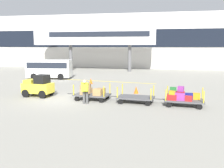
{
  "coord_description": "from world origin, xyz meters",
  "views": [
    {
      "loc": [
        6.62,
        -15.36,
        3.62
      ],
      "look_at": [
        3.27,
        1.43,
        0.99
      ],
      "focal_mm": 39.7,
      "sensor_mm": 36.0,
      "label": 1
    }
  ],
  "objects_px": {
    "baggage_cart_lead": "(92,92)",
    "shuttle_van": "(49,68)",
    "baggage_tug": "(38,86)",
    "safety_cone_far": "(136,90)",
    "baggage_cart_tail": "(182,97)",
    "baggage_handler": "(85,90)",
    "safety_cone_near": "(91,81)",
    "baggage_cart_middle": "(136,98)"
  },
  "relations": [
    {
      "from": "shuttle_van",
      "to": "safety_cone_far",
      "type": "distance_m",
      "value": 12.55
    },
    {
      "from": "baggage_cart_tail",
      "to": "safety_cone_near",
      "type": "height_order",
      "value": "baggage_cart_tail"
    },
    {
      "from": "baggage_cart_tail",
      "to": "safety_cone_near",
      "type": "relative_size",
      "value": 5.56
    },
    {
      "from": "baggage_cart_lead",
      "to": "safety_cone_far",
      "type": "xyz_separation_m",
      "value": [
        2.71,
        2.89,
        -0.24
      ]
    },
    {
      "from": "baggage_cart_lead",
      "to": "safety_cone_far",
      "type": "bearing_deg",
      "value": 46.84
    },
    {
      "from": "baggage_handler",
      "to": "safety_cone_far",
      "type": "height_order",
      "value": "baggage_handler"
    },
    {
      "from": "baggage_cart_middle",
      "to": "shuttle_van",
      "type": "distance_m",
      "value": 14.76
    },
    {
      "from": "shuttle_van",
      "to": "safety_cone_far",
      "type": "relative_size",
      "value": 9.13
    },
    {
      "from": "safety_cone_near",
      "to": "baggage_cart_lead",
      "type": "bearing_deg",
      "value": -73.28
    },
    {
      "from": "baggage_cart_lead",
      "to": "baggage_cart_tail",
      "type": "height_order",
      "value": "baggage_cart_tail"
    },
    {
      "from": "baggage_handler",
      "to": "safety_cone_far",
      "type": "relative_size",
      "value": 2.84
    },
    {
      "from": "baggage_tug",
      "to": "safety_cone_far",
      "type": "distance_m",
      "value": 7.3
    },
    {
      "from": "baggage_cart_lead",
      "to": "safety_cone_near",
      "type": "distance_m",
      "value": 7.3
    },
    {
      "from": "baggage_tug",
      "to": "safety_cone_near",
      "type": "bearing_deg",
      "value": 72.94
    },
    {
      "from": "baggage_handler",
      "to": "baggage_cart_lead",
      "type": "bearing_deg",
      "value": 86.22
    },
    {
      "from": "shuttle_van",
      "to": "baggage_cart_middle",
      "type": "bearing_deg",
      "value": -43.39
    },
    {
      "from": "baggage_cart_middle",
      "to": "baggage_handler",
      "type": "bearing_deg",
      "value": -163.24
    },
    {
      "from": "baggage_tug",
      "to": "safety_cone_far",
      "type": "relative_size",
      "value": 3.99
    },
    {
      "from": "baggage_tug",
      "to": "baggage_handler",
      "type": "height_order",
      "value": "baggage_tug"
    },
    {
      "from": "baggage_cart_lead",
      "to": "baggage_cart_tail",
      "type": "bearing_deg",
      "value": -5.23
    },
    {
      "from": "shuttle_van",
      "to": "safety_cone_near",
      "type": "xyz_separation_m",
      "value": [
        5.61,
        -2.83,
        -0.96
      ]
    },
    {
      "from": "baggage_cart_middle",
      "to": "baggage_handler",
      "type": "height_order",
      "value": "baggage_handler"
    },
    {
      "from": "baggage_cart_middle",
      "to": "shuttle_van",
      "type": "relative_size",
      "value": 0.61
    },
    {
      "from": "baggage_cart_lead",
      "to": "baggage_tug",
      "type": "bearing_deg",
      "value": 174.62
    },
    {
      "from": "baggage_cart_tail",
      "to": "baggage_handler",
      "type": "distance_m",
      "value": 5.99
    },
    {
      "from": "baggage_handler",
      "to": "safety_cone_far",
      "type": "bearing_deg",
      "value": 55.89
    },
    {
      "from": "baggage_tug",
      "to": "shuttle_van",
      "type": "height_order",
      "value": "shuttle_van"
    },
    {
      "from": "baggage_cart_middle",
      "to": "shuttle_van",
      "type": "xyz_separation_m",
      "value": [
        -10.71,
        10.12,
        0.89
      ]
    },
    {
      "from": "baggage_tug",
      "to": "baggage_cart_middle",
      "type": "relative_size",
      "value": 0.72
    },
    {
      "from": "baggage_cart_tail",
      "to": "baggage_cart_lead",
      "type": "bearing_deg",
      "value": 174.77
    },
    {
      "from": "baggage_cart_lead",
      "to": "shuttle_van",
      "type": "xyz_separation_m",
      "value": [
        -7.71,
        9.82,
        0.72
      ]
    },
    {
      "from": "baggage_tug",
      "to": "shuttle_van",
      "type": "relative_size",
      "value": 0.44
    },
    {
      "from": "baggage_cart_middle",
      "to": "safety_cone_far",
      "type": "bearing_deg",
      "value": 95.11
    },
    {
      "from": "baggage_tug",
      "to": "baggage_cart_middle",
      "type": "xyz_separation_m",
      "value": [
        7.12,
        -0.69,
        -0.41
      ]
    },
    {
      "from": "baggage_tug",
      "to": "baggage_cart_lead",
      "type": "bearing_deg",
      "value": -5.38
    },
    {
      "from": "baggage_handler",
      "to": "shuttle_van",
      "type": "xyz_separation_m",
      "value": [
        -7.63,
        11.05,
        0.37
      ]
    },
    {
      "from": "baggage_cart_tail",
      "to": "shuttle_van",
      "type": "distance_m",
      "value": 17.08
    },
    {
      "from": "baggage_tug",
      "to": "baggage_cart_lead",
      "type": "relative_size",
      "value": 0.72
    },
    {
      "from": "baggage_tug",
      "to": "baggage_cart_lead",
      "type": "height_order",
      "value": "baggage_tug"
    },
    {
      "from": "baggage_cart_lead",
      "to": "baggage_handler",
      "type": "bearing_deg",
      "value": -93.78
    },
    {
      "from": "baggage_handler",
      "to": "shuttle_van",
      "type": "distance_m",
      "value": 13.43
    },
    {
      "from": "shuttle_van",
      "to": "safety_cone_near",
      "type": "height_order",
      "value": "shuttle_van"
    }
  ]
}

